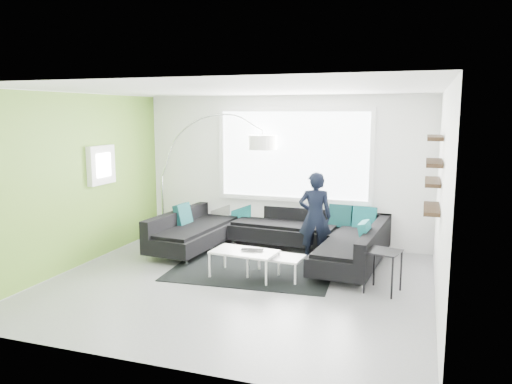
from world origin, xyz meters
TOP-DOWN VIEW (x-y plane):
  - ground at (0.00, 0.00)m, footprint 5.50×5.50m
  - room_shell at (0.04, 0.21)m, footprint 5.54×5.04m
  - sectional_sofa at (0.05, 1.48)m, footprint 3.93×2.62m
  - rug at (0.01, 0.71)m, footprint 2.65×2.01m
  - coffee_table at (0.24, 0.38)m, footprint 1.31×0.84m
  - arc_lamp at (-2.34, 2.03)m, footprint 2.34×0.88m
  - side_table at (2.05, 0.33)m, footprint 0.53×0.53m
  - person at (0.83, 1.50)m, footprint 0.72×0.61m
  - laptop at (0.12, 0.31)m, footprint 0.42×0.34m

SIDE VIEW (x-z plane):
  - ground at x=0.00m, z-range 0.00..0.00m
  - rug at x=0.01m, z-range 0.00..0.01m
  - coffee_table at x=0.24m, z-range 0.00..0.41m
  - side_table at x=2.05m, z-range 0.00..0.60m
  - sectional_sofa at x=0.05m, z-range -0.05..0.76m
  - laptop at x=0.12m, z-range 0.41..0.44m
  - person at x=0.83m, z-range 0.00..1.52m
  - arc_lamp at x=-2.34m, z-range 0.00..2.47m
  - room_shell at x=0.04m, z-range 0.40..3.22m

